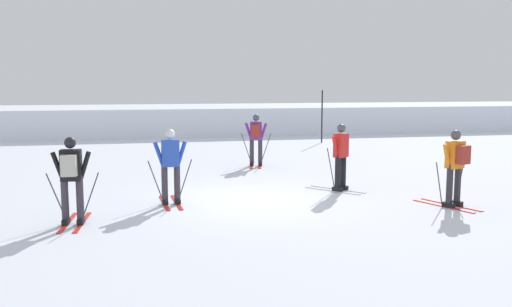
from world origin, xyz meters
The scene contains 8 objects.
ground_plane centered at (0.00, 0.00, 0.00)m, with size 120.00×120.00×0.00m, color silver.
far_snow_ridge centered at (0.00, 18.09, 0.72)m, with size 80.00×6.45×1.44m, color silver.
skier_orange centered at (4.37, -1.65, 0.96)m, with size 0.96×1.62×1.71m.
skier_blue centered at (-1.72, -0.06, 0.92)m, with size 1.00×1.62×1.71m.
skier_purple centered at (1.37, 5.19, 0.96)m, with size 0.98×1.64×1.71m.
skier_black centered at (-3.68, -1.51, 0.95)m, with size 1.00×1.62×1.71m.
skier_red centered at (2.57, 0.62, 0.92)m, with size 1.30×1.47×1.71m.
trail_marker_pole centered at (5.82, 11.55, 1.20)m, with size 0.06×0.06×2.39m, color black.
Camera 1 is at (-2.40, -12.39, 2.73)m, focal length 38.65 mm.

